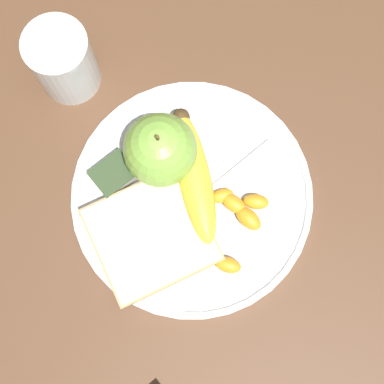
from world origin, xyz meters
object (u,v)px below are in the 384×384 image
(apple, at_px, (161,149))
(fork, at_px, (204,199))
(jam_packet, at_px, (114,175))
(plate, at_px, (192,196))
(juice_glass, at_px, (64,62))
(banana, at_px, (194,175))
(bread_slice, at_px, (152,235))

(apple, bearing_deg, fork, -84.42)
(apple, bearing_deg, jam_packet, 162.42)
(plate, bearing_deg, fork, -55.50)
(plate, xyz_separation_m, fork, (0.01, -0.01, 0.01))
(juice_glass, bearing_deg, fork, -82.95)
(juice_glass, bearing_deg, apple, -82.31)
(juice_glass, xyz_separation_m, banana, (0.03, -0.19, -0.01))
(apple, xyz_separation_m, jam_packet, (-0.06, 0.02, -0.03))
(banana, distance_m, bread_slice, 0.08)
(banana, relative_size, fork, 0.89)
(juice_glass, distance_m, fork, 0.22)
(bread_slice, bearing_deg, juice_glass, 78.19)
(bread_slice, bearing_deg, fork, -2.79)
(bread_slice, relative_size, fork, 0.85)
(apple, xyz_separation_m, banana, (0.01, -0.04, -0.02))
(apple, relative_size, bread_slice, 0.61)
(banana, bearing_deg, apple, 106.55)
(banana, bearing_deg, jam_packet, 139.54)
(apple, distance_m, banana, 0.05)
(jam_packet, bearing_deg, bread_slice, -96.76)
(plate, xyz_separation_m, bread_slice, (-0.06, -0.01, 0.02))
(fork, height_order, jam_packet, jam_packet)
(banana, xyz_separation_m, fork, (-0.01, -0.03, -0.02))
(fork, bearing_deg, plate, -55.99)
(fork, xyz_separation_m, jam_packet, (-0.06, 0.08, 0.01))
(jam_packet, bearing_deg, apple, -17.58)
(jam_packet, bearing_deg, fork, -53.22)
(apple, bearing_deg, plate, -91.71)
(juice_glass, xyz_separation_m, fork, (0.03, -0.22, -0.03))
(banana, bearing_deg, plate, -134.39)
(apple, relative_size, jam_packet, 1.97)
(plate, xyz_separation_m, banana, (0.01, 0.01, 0.02))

